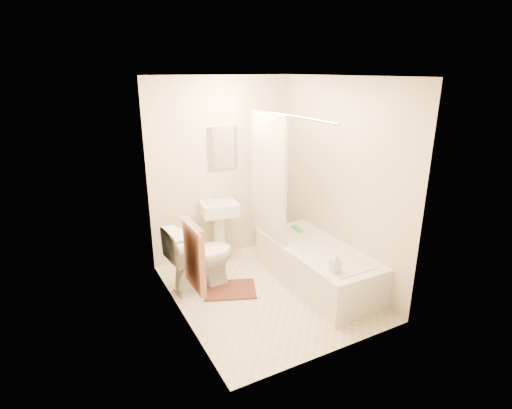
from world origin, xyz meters
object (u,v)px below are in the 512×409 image
bath_mat (230,290)px  sink (220,229)px  toilet (201,257)px  bathtub (316,265)px  soap_bottle (336,264)px

bath_mat → sink: bearing=74.7°
toilet → bathtub: size_ratio=0.47×
sink → bathtub: bearing=-47.0°
toilet → sink: (0.47, 0.56, 0.06)m
sink → soap_bottle: (0.57, -1.71, 0.13)m
bath_mat → soap_bottle: size_ratio=2.87×
bathtub → toilet: bearing=155.9°
bathtub → soap_bottle: soap_bottle is taller
toilet → soap_bottle: (1.05, -1.15, 0.19)m
toilet → bathtub: (1.25, -0.56, -0.15)m
sink → bathtub: size_ratio=0.53×
bath_mat → bathtub: bearing=-17.9°
bathtub → soap_bottle: (-0.20, -0.59, 0.34)m
toilet → bath_mat: 0.52m
bathtub → soap_bottle: bearing=-109.1°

